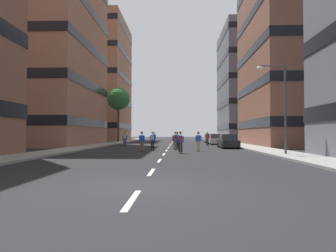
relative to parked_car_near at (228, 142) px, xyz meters
name	(u,v)px	position (x,y,z in m)	size (l,w,h in m)	color
ground_plane	(170,145)	(-6.49, 6.76, -0.70)	(174.81, 174.81, 0.00)	black
sidewalk_left	(109,144)	(-15.66, 10.41, -0.63)	(2.95, 80.12, 0.14)	gray
sidewalk_right	(234,144)	(2.68, 10.41, -0.63)	(2.95, 80.12, 0.14)	gray
lane_markings	(170,145)	(-6.49, 8.13, -0.70)	(0.16, 67.20, 0.01)	silver
building_left_mid	(43,34)	(-23.84, 6.78, 14.44)	(13.52, 16.96, 30.09)	#9E6B51
building_left_far	(95,81)	(-23.84, 31.24, 12.58)	(13.52, 16.85, 26.38)	#9E6B51
building_right_mid	(301,37)	(10.85, 6.78, 13.62)	(13.52, 16.40, 28.46)	brown
building_right_far	(253,84)	(10.85, 31.24, 11.50)	(13.52, 16.84, 24.21)	slate
parked_car_near	(228,142)	(0.00, 0.00, 0.00)	(1.82, 4.40, 1.52)	black
parked_car_mid	(209,138)	(0.00, 18.65, 0.00)	(1.82, 4.40, 1.52)	#B2B7BF
parked_car_far	(216,140)	(0.00, 10.43, 0.00)	(1.82, 4.40, 1.52)	#B2B7BF
street_tree_near	(118,99)	(-15.66, 17.14, 6.73)	(3.83, 3.83, 9.27)	#4C3823
streetlamp_right	(280,99)	(2.01, -10.35, 3.44)	(2.13, 0.30, 6.50)	#3F3F44
skater_0	(142,140)	(-8.57, -6.43, 0.29)	(0.56, 0.92, 1.78)	brown
skater_1	(154,137)	(-9.17, 13.49, 0.29)	(0.57, 0.92, 1.78)	brown
skater_2	(207,138)	(-1.56, 6.55, 0.29)	(0.56, 0.92, 1.78)	brown
skater_3	(177,139)	(-5.50, -1.98, 0.29)	(0.56, 0.92, 1.78)	brown
skater_4	(152,140)	(-7.79, -4.72, 0.32)	(0.56, 0.92, 1.78)	brown
skater_5	(177,138)	(-5.59, 6.67, 0.32)	(0.56, 0.92, 1.78)	brown
skater_6	(198,140)	(-3.56, -5.23, 0.29)	(0.56, 0.92, 1.78)	brown
skater_7	(175,139)	(-5.70, -3.63, 0.32)	(0.54, 0.91, 1.78)	brown
skater_8	(180,141)	(-5.21, -8.30, 0.32)	(0.54, 0.90, 1.78)	brown
skater_9	(125,138)	(-11.68, 2.07, 0.32)	(0.57, 0.92, 1.78)	brown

